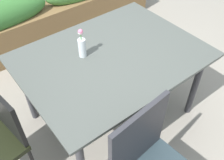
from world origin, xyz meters
The scene contains 4 objects.
ground_plane centered at (0.00, 0.00, 0.00)m, with size 12.00×12.00×0.00m, color gray.
dining_table centered at (-0.07, -0.08, 0.69)m, with size 1.47×1.11×0.76m.
flower_vase centered at (-0.26, 0.06, 0.87)m, with size 0.06×0.06×0.25m.
planter_box centered at (0.09, 1.42, 0.38)m, with size 3.12×0.36×0.80m.
Camera 1 is at (-1.07, -1.36, 2.07)m, focal length 41.17 mm.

